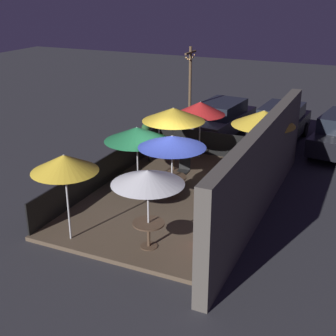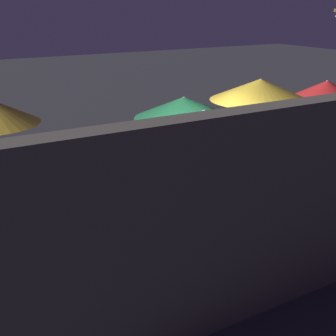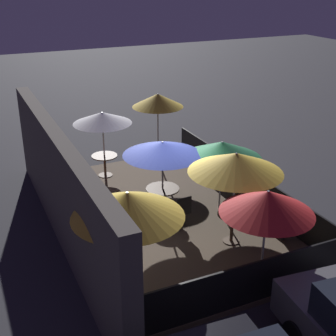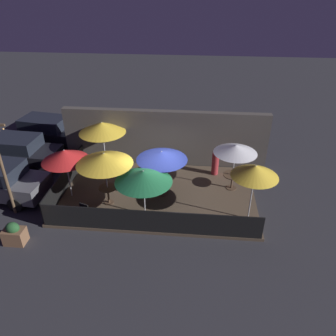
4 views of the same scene
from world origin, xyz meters
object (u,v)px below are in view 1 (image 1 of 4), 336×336
at_px(patio_umbrella_0, 174,114).
at_px(patio_umbrella_1, 172,142).
at_px(patio_umbrella_4, 264,118).
at_px(dining_table_0, 173,155).
at_px(patio_umbrella_2, 148,177).
at_px(light_post, 190,90).
at_px(patio_umbrella_3, 200,108).
at_px(planter_box, 146,134).
at_px(parked_car_0, 221,119).
at_px(patio_umbrella_5, 64,163).
at_px(dining_table_1, 172,181).
at_px(patio_chair_0, 149,149).
at_px(patio_umbrella_6, 137,134).
at_px(dining_table_2, 149,228).
at_px(patio_chair_1, 184,170).
at_px(parked_car_1, 281,123).
at_px(patron_0, 201,223).

relative_size(patio_umbrella_0, patio_umbrella_1, 1.10).
xyz_separation_m(patio_umbrella_4, dining_table_0, (0.91, -2.99, -1.50)).
height_order(patio_umbrella_2, light_post, light_post).
height_order(patio_umbrella_3, light_post, light_post).
relative_size(planter_box, parked_car_0, 0.19).
bearing_deg(patio_umbrella_4, patio_umbrella_5, -27.94).
height_order(dining_table_1, light_post, light_post).
relative_size(dining_table_1, patio_chair_0, 1.02).
xyz_separation_m(light_post, parked_car_0, (-1.27, 1.03, -1.45)).
height_order(patio_umbrella_6, dining_table_1, patio_umbrella_6).
xyz_separation_m(patio_umbrella_2, dining_table_2, (-0.00, -0.00, -1.40)).
relative_size(dining_table_1, parked_car_0, 0.20).
height_order(patio_umbrella_5, parked_car_0, patio_umbrella_5).
distance_m(patio_umbrella_0, patio_chair_1, 2.08).
bearing_deg(parked_car_0, dining_table_1, 11.48).
xyz_separation_m(dining_table_0, patio_chair_0, (-0.50, -1.26, -0.11)).
bearing_deg(dining_table_0, patio_chair_1, 38.66).
distance_m(patio_umbrella_3, patio_chair_0, 2.52).
relative_size(patio_umbrella_2, dining_table_1, 2.33).
height_order(patio_chair_0, planter_box, patio_chair_0).
height_order(patio_umbrella_1, patio_umbrella_2, patio_umbrella_2).
relative_size(patio_umbrella_4, dining_table_2, 2.83).
relative_size(patio_umbrella_4, patio_umbrella_6, 1.08).
bearing_deg(patio_umbrella_2, patio_chair_0, -153.27).
bearing_deg(patio_umbrella_2, patio_umbrella_3, -169.76).
height_order(dining_table_0, light_post, light_post).
relative_size(patio_umbrella_1, planter_box, 2.39).
xyz_separation_m(patio_chair_0, planter_box, (-2.28, -1.26, -0.21)).
relative_size(patio_umbrella_5, planter_box, 2.69).
xyz_separation_m(dining_table_0, patio_chair_1, (1.05, 0.84, -0.07)).
xyz_separation_m(patio_umbrella_1, planter_box, (-4.93, -3.43, -1.60)).
bearing_deg(dining_table_2, patio_umbrella_5, -76.72).
bearing_deg(patio_umbrella_2, patio_chair_1, -169.60).
bearing_deg(patio_umbrella_1, dining_table_2, 12.96).
distance_m(patio_umbrella_2, parked_car_0, 10.33).
xyz_separation_m(patio_umbrella_2, patio_umbrella_4, (-6.09, 1.39, 0.14)).
bearing_deg(patio_chair_1, parked_car_0, -176.62).
relative_size(patio_umbrella_1, patio_chair_1, 2.23).
bearing_deg(patio_umbrella_4, planter_box, -108.84).
relative_size(patio_umbrella_2, patio_chair_1, 2.25).
distance_m(patio_umbrella_3, parked_car_1, 4.52).
xyz_separation_m(patio_umbrella_5, parked_car_0, (-10.65, 0.67, -1.44)).
xyz_separation_m(dining_table_2, patio_chair_0, (-5.69, -2.87, -0.07)).
bearing_deg(patio_chair_0, patio_umbrella_4, 27.14).
height_order(patio_umbrella_5, patron_0, patio_umbrella_5).
relative_size(patio_umbrella_5, parked_car_1, 0.55).
bearing_deg(parked_car_1, dining_table_1, -10.47).
bearing_deg(patio_umbrella_6, patron_0, 49.84).
bearing_deg(patron_0, dining_table_1, -128.03).
distance_m(patio_umbrella_1, patio_umbrella_3, 3.92).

